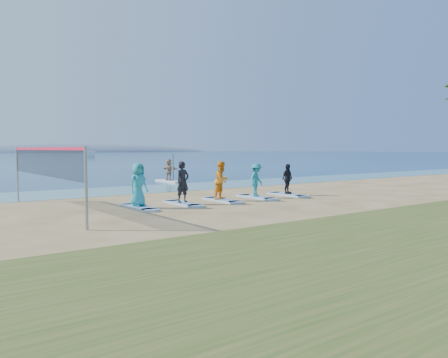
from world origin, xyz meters
TOP-DOWN VIEW (x-y plane):
  - ground at (0.00, 0.00)m, footprint 600.00×600.00m
  - shallow_water at (0.00, 10.50)m, footprint 600.00×600.00m
  - island_ridge at (95.00, 300.00)m, footprint 220.00×56.00m
  - volleyball_net at (-5.68, 3.93)m, footprint 0.28×9.09m
  - paddleboard at (5.48, 14.58)m, footprint 0.71×3.00m
  - paddleboarder at (5.48, 14.58)m, footprint 0.79×1.51m
  - boat_offshore_b at (33.46, 112.97)m, footprint 4.21×6.72m
  - surfboard_0 at (-2.30, 2.95)m, footprint 0.70×2.20m
  - student_0 at (-2.30, 2.95)m, footprint 0.99×0.80m
  - surfboard_1 at (-0.22, 2.95)m, footprint 0.70×2.20m
  - student_1 at (-0.22, 2.95)m, footprint 0.71×0.53m
  - surfboard_2 at (1.87, 2.95)m, footprint 0.70×2.20m
  - student_2 at (1.87, 2.95)m, footprint 1.02×0.90m
  - surfboard_3 at (3.95, 2.95)m, footprint 0.70×2.20m
  - student_3 at (3.95, 2.95)m, footprint 1.20×0.99m
  - surfboard_4 at (6.04, 2.95)m, footprint 0.70×2.20m
  - student_4 at (6.04, 2.95)m, footprint 0.98×0.62m

SIDE VIEW (x-z plane):
  - ground at x=0.00m, z-range 0.00..0.00m
  - island_ridge at x=95.00m, z-range -9.00..9.00m
  - boat_offshore_b at x=33.46m, z-range -0.80..0.80m
  - shallow_water at x=0.00m, z-range 0.01..0.01m
  - surfboard_0 at x=-2.30m, z-range 0.00..0.09m
  - surfboard_1 at x=-0.22m, z-range 0.00..0.09m
  - surfboard_2 at x=1.87m, z-range 0.00..0.09m
  - surfboard_3 at x=3.95m, z-range 0.00..0.09m
  - surfboard_4 at x=6.04m, z-range 0.00..0.09m
  - paddleboard at x=5.48m, z-range 0.00..0.12m
  - student_4 at x=6.04m, z-range 0.09..1.64m
  - paddleboarder at x=5.48m, z-range 0.12..1.67m
  - student_3 at x=3.95m, z-range 0.09..1.71m
  - student_2 at x=1.87m, z-range 0.09..1.84m
  - student_0 at x=-2.30m, z-range 0.09..1.85m
  - student_1 at x=-0.22m, z-range 0.09..1.87m
  - volleyball_net at x=-5.68m, z-range 0.65..3.15m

